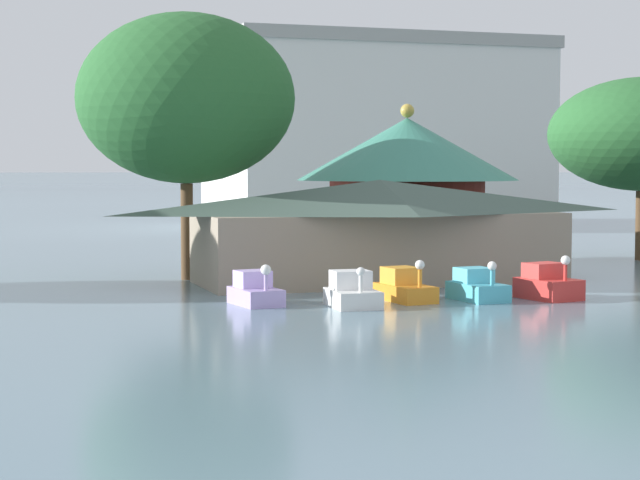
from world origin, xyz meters
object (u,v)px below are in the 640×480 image
Objects in this scene: pedal_boat_lavender at (255,291)px; pedal_boat_cyan at (477,287)px; pedal_boat_white at (352,293)px; pedal_boat_red at (548,284)px; green_roof_pavilion at (407,179)px; background_building_block at (373,133)px; boathouse at (380,229)px; shoreline_tree_mid at (186,99)px; pedal_boat_orange at (404,288)px.

pedal_boat_cyan reaches higher than pedal_boat_lavender.
pedal_boat_cyan is at bearing 97.09° from pedal_boat_white.
pedal_boat_red is 15.00m from green_roof_pavilion.
background_building_block is (15.15, 51.67, 7.35)m from pedal_boat_cyan.
boathouse is at bearing -176.00° from pedal_boat_cyan.
pedal_boat_red is at bearing -103.39° from background_building_block.
shoreline_tree_mid is at bearing -159.23° from pedal_boat_white.
pedal_boat_white is 8.81m from boathouse.
pedal_boat_white is 0.93× the size of pedal_boat_cyan.
pedal_boat_white is 0.94× the size of pedal_boat_red.
pedal_boat_orange is (2.44, 1.08, -0.01)m from pedal_boat_white.
pedal_boat_cyan is 1.01× the size of pedal_boat_red.
pedal_boat_cyan is 0.15× the size of boathouse.
green_roof_pavilion is at bearing -108.04° from background_building_block.
pedal_boat_cyan is 2.78m from pedal_boat_red.
shoreline_tree_mid is at bearing -165.58° from green_roof_pavilion.
pedal_boat_orange is 14.22m from shoreline_tree_mid.
pedal_boat_lavender is 5.64m from pedal_boat_orange.
boathouse is at bearing -120.81° from green_roof_pavilion.
pedal_boat_red is 54.04m from background_building_block.
boathouse reaches higher than pedal_boat_orange.
green_roof_pavilion reaches higher than pedal_boat_white.
pedal_boat_red reaches higher than pedal_boat_white.
pedal_boat_red is (2.75, -0.43, 0.07)m from pedal_boat_cyan.
pedal_boat_white is at bearing -111.28° from background_building_block.
pedal_boat_orange is at bearing -113.72° from pedal_boat_red.
pedal_boat_lavender is 0.98× the size of pedal_boat_red.
background_building_block is at bearing 71.96° from green_roof_pavilion.
green_roof_pavilion reaches higher than boathouse.
green_roof_pavilion reaches higher than pedal_boat_red.
pedal_boat_orange is at bearing -109.28° from background_building_block.
green_roof_pavilion reaches higher than pedal_boat_lavender.
pedal_boat_white is 14.19m from shoreline_tree_mid.
pedal_boat_red is at bearing -63.00° from boathouse.
background_building_block is (17.83, 50.98, 7.34)m from pedal_boat_orange.
pedal_boat_cyan is at bearing -106.35° from background_building_block.
green_roof_pavilion is at bearing 130.99° from pedal_boat_lavender.
shoreline_tree_mid is (-8.87, 11.05, 7.53)m from pedal_boat_cyan.
shoreline_tree_mid reaches higher than pedal_boat_cyan.
pedal_boat_cyan is 7.57m from boathouse.
pedal_boat_white is 5.14m from pedal_boat_cyan.
pedal_boat_lavender is 17.47m from green_roof_pavilion.
pedal_boat_lavender is at bearing -114.80° from pedal_boat_white.
pedal_boat_white is at bearing 54.67° from pedal_boat_lavender.
shoreline_tree_mid is (-11.78, -3.03, 3.63)m from green_roof_pavilion.
boathouse is 10.30m from shoreline_tree_mid.
background_building_block is at bearing 69.83° from boathouse.
boathouse reaches higher than pedal_boat_cyan.
shoreline_tree_mid reaches higher than pedal_boat_orange.
pedal_boat_lavender is 3.57m from pedal_boat_white.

